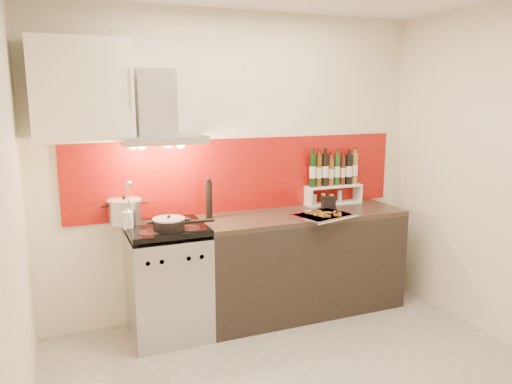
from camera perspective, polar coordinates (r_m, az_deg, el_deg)
name	(u,v)px	position (r m, az deg, el deg)	size (l,w,h in m)	color
back_wall	(236,166)	(4.35, -2.26, 3.00)	(3.40, 0.02, 2.60)	silver
left_wall	(9,222)	(2.73, -26.43, -3.13)	(0.02, 2.80, 2.60)	silver
backsplash	(242,175)	(4.37, -1.58, 1.98)	(3.00, 0.02, 0.64)	#97080D
range_stove	(168,282)	(4.10, -10.04, -10.14)	(0.60, 0.60, 0.91)	#B7B7BA
counter	(302,262)	(4.48, 5.24, -7.99)	(1.80, 0.60, 0.90)	black
range_hood	(158,117)	(3.96, -11.13, 8.44)	(0.62, 0.50, 0.61)	#B7B7BA
upper_cabinet	(81,89)	(3.88, -19.35, 11.03)	(0.70, 0.35, 0.72)	white
stock_pot	(125,211)	(4.07, -14.76, -2.13)	(0.26, 0.26, 0.23)	#B7B7BA
saute_pan	(170,224)	(3.83, -9.79, -3.58)	(0.47, 0.24, 0.11)	black
utensil_jar	(128,214)	(3.92, -14.43, -2.49)	(0.08, 0.12, 0.38)	silver
pepper_mill	(209,199)	(4.13, -5.40, -0.76)	(0.05, 0.05, 0.34)	black
step_shelf	(333,179)	(4.69, 8.83, 1.52)	(0.55, 0.15, 0.48)	white
caddy_box	(328,202)	(4.53, 8.28, -1.16)	(0.12, 0.05, 0.10)	black
baking_tray	(323,215)	(4.22, 7.67, -2.66)	(0.56, 0.48, 0.03)	silver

